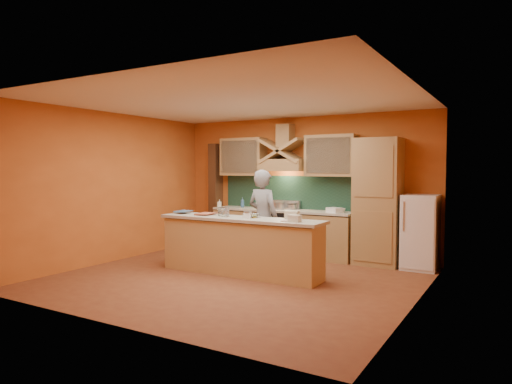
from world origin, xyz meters
The scene contains 36 objects.
floor centered at (0.00, 0.00, 0.00)m, with size 5.50×5.00×0.01m, color brown.
ceiling centered at (0.00, 0.00, 2.80)m, with size 5.50×5.00×0.01m, color white.
wall_back centered at (0.00, 2.50, 1.40)m, with size 5.50×0.02×2.80m, color #C56226.
wall_front centered at (0.00, -2.50, 1.40)m, with size 5.50×0.02×2.80m, color #C56226.
wall_left centered at (-2.75, 0.00, 1.40)m, with size 0.02×5.00×2.80m, color #C56226.
wall_right centered at (2.75, 0.00, 1.40)m, with size 0.02×5.00×2.80m, color #C56226.
base_cabinet_left centered at (-1.25, 2.20, 0.43)m, with size 1.10×0.60×0.86m, color #A9804D.
base_cabinet_right centered at (0.65, 2.20, 0.43)m, with size 1.10×0.60×0.86m, color #A9804D.
counter_top centered at (-0.30, 2.20, 0.90)m, with size 3.00×0.62×0.04m, color #B5AB99.
stove centered at (-0.30, 2.20, 0.45)m, with size 0.60×0.58×0.90m, color black.
backsplash centered at (-0.30, 2.48, 1.25)m, with size 3.00×0.03×0.70m, color #163125.
range_hood centered at (-0.30, 2.25, 1.82)m, with size 0.92×0.50×0.24m, color #A9804D.
hood_chimney centered at (-0.30, 2.35, 2.40)m, with size 0.30×0.30×0.50m, color #A9804D.
upper_cabinet_left centered at (-1.30, 2.33, 2.00)m, with size 1.00×0.35×0.80m, color #A9804D.
upper_cabinet_right centered at (0.70, 2.33, 2.00)m, with size 1.00×0.35×0.80m, color #A9804D.
pantry_column centered at (1.65, 2.20, 1.15)m, with size 0.80×0.60×2.30m, color #A9804D.
fridge centered at (2.40, 2.20, 0.65)m, with size 0.58×0.60×1.30m, color white.
trim_column_left centered at (-2.05, 2.35, 1.15)m, with size 0.20×0.30×2.30m, color #472816.
island_body centered at (-0.10, 0.30, 0.44)m, with size 2.80×0.55×0.88m, color tan.
island_top centered at (-0.10, 0.30, 0.92)m, with size 2.90×0.62×0.05m, color #B5AB99.
person centered at (-0.07, 1.01, 0.87)m, with size 0.63×0.41×1.73m, color gray.
pot_large centered at (-0.37, 2.17, 0.98)m, with size 0.25×0.25×0.15m, color silver.
pot_small centered at (-0.13, 2.30, 0.96)m, with size 0.20×0.20×0.13m, color silver.
soap_bottle_a centered at (-1.72, 2.03, 1.00)m, with size 0.08×0.08×0.17m, color white.
soap_bottle_b centered at (-1.26, 2.22, 1.03)m, with size 0.08×0.08×0.21m, color #325C8A.
bowl_back centered at (0.92, 2.20, 0.96)m, with size 0.24×0.24×0.08m, color silver.
dish_rack centered at (0.86, 2.12, 0.97)m, with size 0.26×0.21×0.09m, color white.
book_lower centered at (-0.97, 0.34, 0.96)m, with size 0.26×0.35×0.03m, color #A6543B.
book_upper centered at (-1.48, 0.37, 0.98)m, with size 0.23×0.32×0.02m, color #3D6188.
jar_large centered at (-0.38, 0.27, 1.02)m, with size 0.14×0.14×0.15m, color white.
jar_small centered at (-0.52, 0.37, 1.02)m, with size 0.12×0.12×0.15m, color silver.
kitchen_scale centered at (0.06, 0.27, 0.99)m, with size 0.11×0.11×0.09m, color white.
mixing_bowl centered at (0.05, 0.40, 0.98)m, with size 0.26×0.26×0.06m, color white.
cloth centered at (0.82, 0.24, 0.95)m, with size 0.26×0.19×0.02m, color beige.
grocery_bag_a centered at (0.75, 0.49, 1.01)m, with size 0.21×0.17×0.14m, color beige.
grocery_bag_b centered at (0.95, 0.19, 1.00)m, with size 0.17×0.14×0.11m, color beige.
Camera 1 is at (3.91, -6.02, 1.76)m, focal length 32.00 mm.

